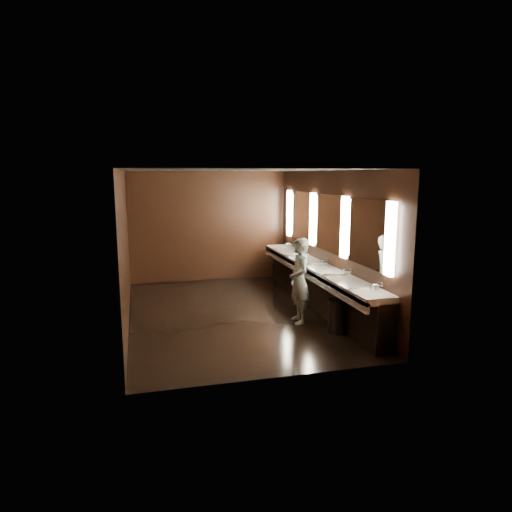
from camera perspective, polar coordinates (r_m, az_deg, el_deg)
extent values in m
plane|color=black|center=(9.15, -2.89, -7.15)|extent=(6.00, 6.00, 0.00)
cube|color=#2D2D2B|center=(8.73, -3.06, 10.66)|extent=(4.00, 6.00, 0.02)
cube|color=black|center=(11.76, -5.94, 3.68)|extent=(4.00, 0.02, 2.80)
cube|color=black|center=(5.98, 2.86, -2.67)|extent=(4.00, 0.02, 2.80)
cube|color=black|center=(8.66, -16.04, 0.98)|extent=(0.02, 6.00, 2.80)
cube|color=black|center=(9.44, 9.01, 1.99)|extent=(0.02, 6.00, 2.80)
cube|color=black|center=(9.56, 7.85, -3.95)|extent=(0.36, 5.40, 0.81)
cube|color=silver|center=(9.43, 7.38, -1.37)|extent=(0.55, 5.40, 0.12)
cube|color=silver|center=(9.35, 5.98, -1.93)|extent=(0.06, 5.40, 0.18)
cylinder|color=silver|center=(7.54, 14.97, -3.48)|extent=(0.18, 0.04, 0.04)
cylinder|color=silver|center=(8.49, 11.33, -1.81)|extent=(0.18, 0.04, 0.04)
cylinder|color=silver|center=(9.47, 8.44, -0.48)|extent=(0.18, 0.04, 0.04)
cylinder|color=silver|center=(10.47, 6.10, 0.60)|extent=(0.18, 0.04, 0.04)
cylinder|color=silver|center=(11.50, 4.17, 1.49)|extent=(0.18, 0.04, 0.04)
cube|color=white|center=(7.26, 16.43, 2.04)|extent=(0.06, 0.22, 1.15)
cube|color=white|center=(7.96, 13.58, 2.86)|extent=(0.03, 1.32, 1.15)
cube|color=white|center=(8.66, 11.00, 3.53)|extent=(0.06, 0.23, 1.15)
cube|color=white|center=(9.39, 8.99, 4.10)|extent=(0.03, 1.32, 1.15)
cube|color=white|center=(10.12, 7.10, 4.59)|extent=(0.06, 0.23, 1.15)
cube|color=white|center=(10.87, 5.62, 5.00)|extent=(0.03, 1.32, 1.15)
cube|color=white|center=(11.61, 4.18, 5.36)|extent=(0.06, 0.22, 1.15)
imported|color=#8CC4D1|center=(8.44, 5.43, -3.09)|extent=(0.39, 0.59, 1.58)
cylinder|color=black|center=(8.17, 10.29, -7.36)|extent=(0.49, 0.49, 0.58)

